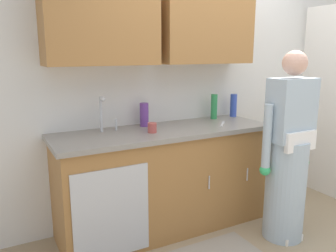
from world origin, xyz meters
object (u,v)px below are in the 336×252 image
person_at_sink (287,162)px  sink (112,137)px  knife_on_counter (223,124)px  bottle_cleaner_spray (144,115)px  bottle_dish_liquid (214,107)px  cup_by_sink (152,128)px  bottle_soap (233,105)px

person_at_sink → sink: bearing=153.9°
sink → knife_on_counter: sink is taller
sink → bottle_cleaner_spray: size_ratio=2.33×
sink → person_at_sink: 1.50m
sink → bottle_dish_liquid: bearing=8.8°
bottle_dish_liquid → knife_on_counter: (-0.08, -0.26, -0.12)m
cup_by_sink → bottle_dish_liquid: bearing=17.5°
person_at_sink → bottle_soap: size_ratio=6.85×
bottle_dish_liquid → knife_on_counter: 0.29m
sink → bottle_soap: size_ratio=2.11×
cup_by_sink → knife_on_counter: size_ratio=0.35×
person_at_sink → bottle_cleaner_spray: bearing=138.8°
person_at_sink → cup_by_sink: size_ratio=19.50×
bottle_soap → knife_on_counter: bottle_soap is taller
bottle_dish_liquid → bottle_soap: (0.25, 0.01, -0.01)m
sink → knife_on_counter: bearing=-4.3°
cup_by_sink → knife_on_counter: cup_by_sink is taller
sink → bottle_dish_liquid: size_ratio=2.00×
sink → knife_on_counter: (1.07, -0.08, 0.02)m
bottle_dish_liquid → knife_on_counter: size_ratio=1.04×
knife_on_counter → cup_by_sink: bearing=132.7°
bottle_soap → bottle_cleaner_spray: (-1.02, -0.00, -0.01)m
person_at_sink → knife_on_counter: person_at_sink is taller
bottle_dish_liquid → cup_by_sink: (-0.81, -0.26, -0.08)m
bottle_soap → cup_by_sink: size_ratio=2.85×
sink → bottle_dish_liquid: (1.15, 0.18, 0.14)m
sink → person_at_sink: (1.33, -0.65, -0.23)m
person_at_sink → bottle_dish_liquid: person_at_sink is taller
bottle_soap → bottle_cleaner_spray: bearing=-180.0°
person_at_sink → bottle_cleaner_spray: size_ratio=7.54×
person_at_sink → bottle_cleaner_spray: (-0.95, 0.83, 0.36)m
bottle_soap → bottle_cleaner_spray: size_ratio=1.10×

